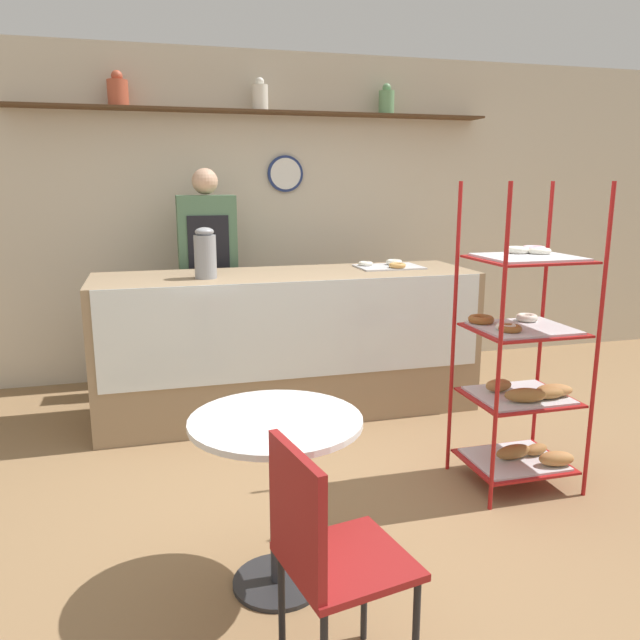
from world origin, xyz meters
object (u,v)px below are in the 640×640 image
object	(u,v)px
pastry_rack	(523,366)
cafe_table	(276,461)
cafe_chair	(323,546)
person_worker	(208,272)
donut_tray_counter	(389,265)
coffee_carafe	(205,254)

from	to	relation	value
pastry_rack	cafe_table	bearing A→B (deg)	-159.60
pastry_rack	cafe_chair	bearing A→B (deg)	-141.48
person_worker	donut_tray_counter	xyz separation A→B (m)	(1.29, -0.57, 0.08)
person_worker	coffee_carafe	size ratio (longest dim) A/B	5.18
pastry_rack	person_worker	bearing A→B (deg)	125.06
pastry_rack	donut_tray_counter	xyz separation A→B (m)	(-0.19, 1.53, 0.36)
coffee_carafe	cafe_chair	bearing A→B (deg)	-87.38
cafe_chair	coffee_carafe	size ratio (longest dim) A/B	2.59
pastry_rack	donut_tray_counter	size ratio (longest dim) A/B	3.50
pastry_rack	person_worker	distance (m)	2.58
cafe_table	person_worker	bearing A→B (deg)	90.10
cafe_table	pastry_rack	bearing A→B (deg)	20.40
person_worker	coffee_carafe	bearing A→B (deg)	-96.29
person_worker	pastry_rack	bearing A→B (deg)	-54.94
pastry_rack	cafe_chair	size ratio (longest dim) A/B	1.88
pastry_rack	coffee_carafe	distance (m)	2.12
donut_tray_counter	pastry_rack	bearing A→B (deg)	-83.05
cafe_table	cafe_chair	xyz separation A→B (m)	(0.03, -0.60, -0.02)
person_worker	cafe_chair	world-z (taller)	person_worker
cafe_table	cafe_chair	size ratio (longest dim) A/B	0.84
pastry_rack	cafe_table	xyz separation A→B (m)	(-1.47, -0.55, -0.12)
cafe_table	coffee_carafe	world-z (taller)	coffee_carafe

